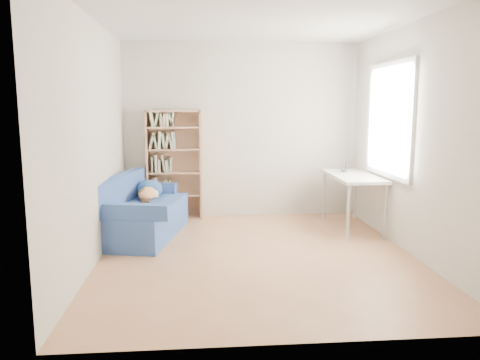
% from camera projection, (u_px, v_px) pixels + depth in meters
% --- Properties ---
extents(ground, '(4.00, 4.00, 0.00)m').
position_uv_depth(ground, '(257.00, 255.00, 5.29)').
color(ground, '#AD734E').
rests_on(ground, ground).
extents(room_shell, '(3.54, 4.04, 2.62)m').
position_uv_depth(room_shell, '(266.00, 109.00, 5.07)').
color(room_shell, silver).
rests_on(room_shell, ground).
extents(sofa, '(1.08, 1.76, 0.80)m').
position_uv_depth(sofa, '(142.00, 212.00, 6.05)').
color(sofa, navy).
rests_on(sofa, ground).
extents(bookshelf, '(0.81, 0.25, 1.61)m').
position_uv_depth(bookshelf, '(174.00, 169.00, 6.91)').
color(bookshelf, tan).
rests_on(bookshelf, ground).
extents(desk, '(0.58, 1.26, 0.75)m').
position_uv_depth(desk, '(353.00, 180.00, 6.35)').
color(desk, white).
rests_on(desk, ground).
extents(pen_cup, '(0.09, 0.09, 0.16)m').
position_uv_depth(pen_cup, '(344.00, 168.00, 6.58)').
color(pen_cup, white).
rests_on(pen_cup, desk).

